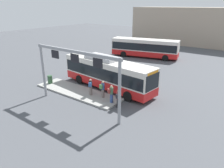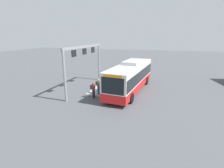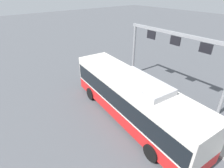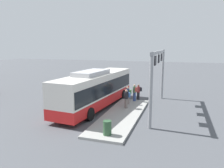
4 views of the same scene
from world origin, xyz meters
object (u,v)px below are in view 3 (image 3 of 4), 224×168
Objects in this scene: person_boarding at (129,77)px; person_waiting_far at (157,92)px; person_waiting_mid at (142,87)px; bus_main at (131,97)px; person_waiting_near at (134,79)px.

person_waiting_far reaches higher than person_boarding.
person_waiting_mid reaches higher than person_boarding.
bus_main is 6.78× the size of person_boarding.
person_waiting_far is at bearing 63.05° from person_boarding.
person_waiting_mid is at bearing 54.11° from person_boarding.
person_boarding is at bearing -35.63° from bus_main.
person_boarding is at bearing -101.99° from person_waiting_mid.
person_waiting_near is 1.37m from person_waiting_mid.
person_waiting_near is at bearing -125.29° from person_waiting_far.
person_waiting_far is at bearing 102.24° from person_waiting_mid.
person_boarding is at bearing -127.75° from person_waiting_far.
person_waiting_mid is (1.41, -2.61, -0.76)m from bus_main.
person_boarding is 1.00× the size of person_waiting_mid.
bus_main is at bearing 70.73° from person_waiting_near.
person_boarding is at bearing -74.48° from person_waiting_near.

